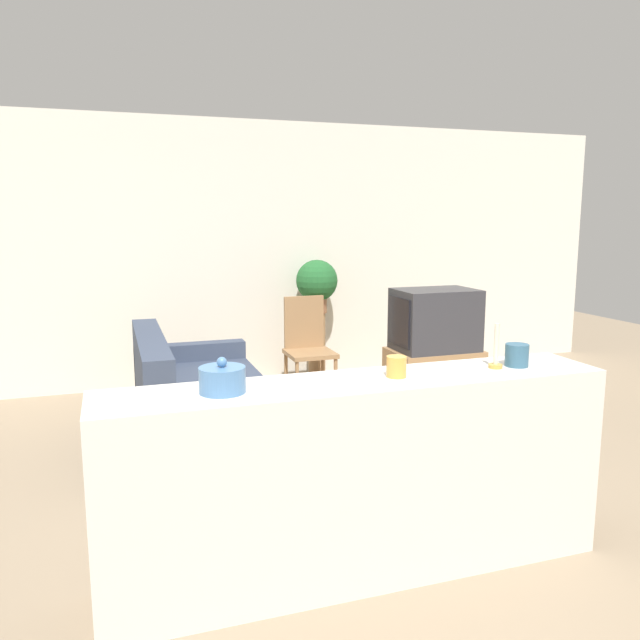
# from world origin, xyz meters

# --- Properties ---
(ground_plane) EXTENTS (14.00, 14.00, 0.00)m
(ground_plane) POSITION_xyz_m (0.00, 0.00, 0.00)
(ground_plane) COLOR gray
(wall_back) EXTENTS (9.00, 0.06, 2.70)m
(wall_back) POSITION_xyz_m (0.00, 3.43, 1.35)
(wall_back) COLOR silver
(wall_back) RESTS_ON ground_plane
(couch) EXTENTS (0.96, 1.68, 0.85)m
(couch) POSITION_xyz_m (-0.50, 1.70, 0.30)
(couch) COLOR #384256
(couch) RESTS_ON ground_plane
(tv_stand) EXTENTS (0.79, 0.52, 0.54)m
(tv_stand) POSITION_xyz_m (1.64, 1.86, 0.27)
(tv_stand) COLOR #9E754C
(tv_stand) RESTS_ON ground_plane
(television) EXTENTS (0.72, 0.49, 0.55)m
(television) POSITION_xyz_m (1.64, 1.86, 0.82)
(television) COLOR #333338
(television) RESTS_ON tv_stand
(wooden_chair) EXTENTS (0.44, 0.44, 0.96)m
(wooden_chair) POSITION_xyz_m (0.69, 2.63, 0.52)
(wooden_chair) COLOR #9E754C
(wooden_chair) RESTS_ON ground_plane
(plant_stand) EXTENTS (0.18, 0.18, 0.73)m
(plant_stand) POSITION_xyz_m (0.95, 3.13, 0.36)
(plant_stand) COLOR #9E754C
(plant_stand) RESTS_ON ground_plane
(potted_plant) EXTENTS (0.43, 0.43, 0.56)m
(potted_plant) POSITION_xyz_m (0.95, 3.13, 1.05)
(potted_plant) COLOR #8E5B3D
(potted_plant) RESTS_ON plant_stand
(foreground_counter) EXTENTS (2.45, 0.44, 0.97)m
(foreground_counter) POSITION_xyz_m (0.00, -0.39, 0.49)
(foreground_counter) COLOR silver
(foreground_counter) RESTS_ON ground_plane
(decorative_bowl) EXTENTS (0.20, 0.20, 0.16)m
(decorative_bowl) POSITION_xyz_m (-0.65, -0.39, 1.03)
(decorative_bowl) COLOR #4C7AAD
(decorative_bowl) RESTS_ON foreground_counter
(candle_jar) EXTENTS (0.10, 0.10, 0.10)m
(candle_jar) POSITION_xyz_m (0.18, -0.39, 1.02)
(candle_jar) COLOR gold
(candle_jar) RESTS_ON foreground_counter
(candlestick) EXTENTS (0.07, 0.07, 0.23)m
(candlestick) POSITION_xyz_m (0.73, -0.39, 1.04)
(candlestick) COLOR #B7933D
(candlestick) RESTS_ON foreground_counter
(coffee_tin) EXTENTS (0.12, 0.12, 0.11)m
(coffee_tin) POSITION_xyz_m (0.85, -0.39, 1.03)
(coffee_tin) COLOR #335B75
(coffee_tin) RESTS_ON foreground_counter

